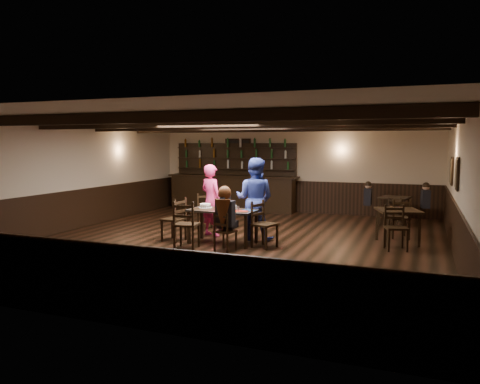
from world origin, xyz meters
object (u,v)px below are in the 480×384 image
(chair_near_right, at_px, (223,229))
(cake, at_px, (205,206))
(dining_table, at_px, (223,214))
(chair_near_left, at_px, (185,221))
(woman_pink, at_px, (211,200))
(man_blue, at_px, (255,199))
(bar_counter, at_px, (233,188))

(chair_near_right, distance_m, cake, 1.17)
(dining_table, relative_size, chair_near_left, 1.47)
(chair_near_right, height_order, woman_pink, woman_pink)
(woman_pink, relative_size, man_blue, 0.91)
(chair_near_right, bearing_deg, woman_pink, 122.97)
(chair_near_left, relative_size, man_blue, 0.54)
(dining_table, distance_m, man_blue, 0.87)
(cake, bearing_deg, woman_pink, 102.45)
(dining_table, distance_m, chair_near_left, 0.95)
(dining_table, relative_size, bar_counter, 0.34)
(bar_counter, bearing_deg, cake, -74.96)
(chair_near_right, height_order, man_blue, man_blue)
(man_blue, bearing_deg, chair_near_right, 80.57)
(cake, relative_size, bar_counter, 0.07)
(dining_table, distance_m, bar_counter, 5.28)
(bar_counter, bearing_deg, man_blue, -62.12)
(dining_table, distance_m, cake, 0.50)
(chair_near_right, bearing_deg, dining_table, 114.39)
(cake, bearing_deg, chair_near_left, -91.30)
(chair_near_right, bearing_deg, bar_counter, 110.26)
(cake, bearing_deg, dining_table, -13.04)
(cake, xyz_separation_m, bar_counter, (-1.31, 4.86, -0.07))
(man_blue, distance_m, bar_counter, 4.89)
(chair_near_right, bearing_deg, man_blue, 81.59)
(chair_near_left, height_order, cake, chair_near_left)
(dining_table, height_order, bar_counter, bar_counter)
(cake, bearing_deg, man_blue, 28.70)
(man_blue, height_order, bar_counter, bar_counter)
(chair_near_right, xyz_separation_m, woman_pink, (-0.92, 1.42, 0.38))
(woman_pink, bearing_deg, chair_near_right, 146.42)
(dining_table, xyz_separation_m, cake, (-0.47, 0.11, 0.13))
(chair_near_left, relative_size, bar_counter, 0.23)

